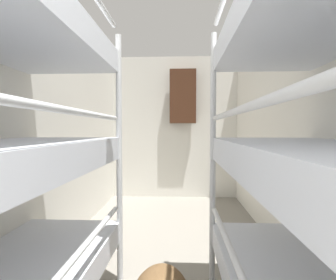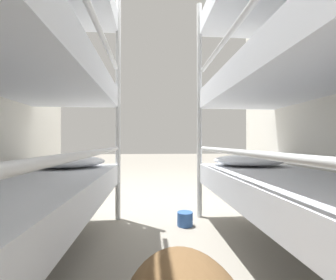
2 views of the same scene
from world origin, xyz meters
TOP-DOWN VIEW (x-y plane):
  - wall_left at (-1.10, 2.51)m, footprint 0.06×5.15m
  - wall_right at (1.10, 2.51)m, footprint 0.06×5.15m
  - wall_back at (0.00, 5.06)m, footprint 2.26×0.06m
  - hanging_coat at (0.14, 4.91)m, footprint 0.44×0.12m

SIDE VIEW (x-z plane):
  - wall_left at x=-1.10m, z-range 0.00..2.44m
  - wall_right at x=1.10m, z-range 0.00..2.44m
  - wall_back at x=0.00m, z-range 0.00..2.44m
  - hanging_coat at x=0.14m, z-range 1.29..2.19m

